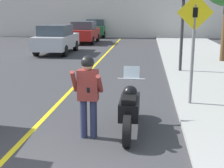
# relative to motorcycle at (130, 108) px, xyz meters

# --- Properties ---
(road_center_line) EXTENTS (0.12, 36.00, 0.01)m
(road_center_line) POSITION_rel_motorcycle_xyz_m (-2.07, 3.57, -0.50)
(road_center_line) COLOR yellow
(road_center_line) RESTS_ON ground
(motorcycle) EXTENTS (0.62, 2.21, 1.29)m
(motorcycle) POSITION_rel_motorcycle_xyz_m (0.00, 0.00, 0.00)
(motorcycle) COLOR black
(motorcycle) RESTS_ON ground
(person_biker) EXTENTS (0.59, 0.46, 1.67)m
(person_biker) POSITION_rel_motorcycle_xyz_m (-0.79, -0.48, 0.52)
(person_biker) COLOR #282D4C
(person_biker) RESTS_ON ground
(crossing_sign) EXTENTS (0.91, 0.08, 2.81)m
(crossing_sign) POSITION_rel_motorcycle_xyz_m (1.50, 1.85, 1.29)
(crossing_sign) COLOR slate
(crossing_sign) RESTS_ON sidewalk_curb
(traffic_light) EXTENTS (0.26, 0.30, 3.57)m
(traffic_light) POSITION_rel_motorcycle_xyz_m (1.70, 6.49, 2.09)
(traffic_light) COLOR #2D2D30
(traffic_light) RESTS_ON sidewalk_curb
(parked_car_silver) EXTENTS (1.88, 4.20, 1.68)m
(parked_car_silver) POSITION_rel_motorcycle_xyz_m (-5.01, 11.76, 0.36)
(parked_car_silver) COLOR black
(parked_car_silver) RESTS_ON ground
(parked_car_red) EXTENTS (1.88, 4.20, 1.68)m
(parked_car_red) POSITION_rel_motorcycle_xyz_m (-4.54, 17.79, 0.36)
(parked_car_red) COLOR black
(parked_car_red) RESTS_ON ground
(parked_car_green) EXTENTS (1.88, 4.20, 1.68)m
(parked_car_green) POSITION_rel_motorcycle_xyz_m (-4.48, 23.57, 0.36)
(parked_car_green) COLOR black
(parked_car_green) RESTS_ON ground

